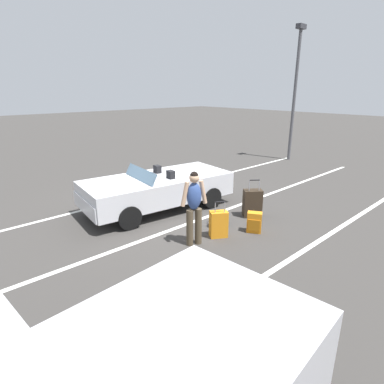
{
  "coord_description": "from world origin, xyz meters",
  "views": [
    {
      "loc": [
        4.96,
        6.91,
        3.26
      ],
      "look_at": [
        -0.18,
        1.23,
        0.75
      ],
      "focal_mm": 29.46,
      "sensor_mm": 36.0,
      "label": 1
    }
  ],
  "objects_px": {
    "suitcase_small_carryon": "(254,222)",
    "parking_lamp_post": "(295,86)",
    "duffel_bag": "(219,219)",
    "suitcase_medium_bright": "(219,224)",
    "traveler_person": "(194,205)",
    "convertible_car": "(151,190)",
    "suitcase_large_black": "(252,203)"
  },
  "relations": [
    {
      "from": "traveler_person",
      "to": "parking_lamp_post",
      "type": "xyz_separation_m",
      "value": [
        -9.36,
        -3.41,
        2.45
      ]
    },
    {
      "from": "suitcase_medium_bright",
      "to": "duffel_bag",
      "type": "height_order",
      "value": "suitcase_medium_bright"
    },
    {
      "from": "convertible_car",
      "to": "suitcase_medium_bright",
      "type": "distance_m",
      "value": 2.44
    },
    {
      "from": "duffel_bag",
      "to": "parking_lamp_post",
      "type": "xyz_separation_m",
      "value": [
        -8.19,
        -3.05,
        3.22
      ]
    },
    {
      "from": "parking_lamp_post",
      "to": "duffel_bag",
      "type": "bearing_deg",
      "value": 20.44
    },
    {
      "from": "suitcase_small_carryon",
      "to": "parking_lamp_post",
      "type": "distance_m",
      "value": 9.35
    },
    {
      "from": "duffel_bag",
      "to": "suitcase_medium_bright",
      "type": "bearing_deg",
      "value": 42.36
    },
    {
      "from": "convertible_car",
      "to": "duffel_bag",
      "type": "distance_m",
      "value": 2.12
    },
    {
      "from": "duffel_bag",
      "to": "traveler_person",
      "type": "xyz_separation_m",
      "value": [
        1.17,
        0.36,
        0.77
      ]
    },
    {
      "from": "suitcase_medium_bright",
      "to": "parking_lamp_post",
      "type": "relative_size",
      "value": 0.15
    },
    {
      "from": "suitcase_small_carryon",
      "to": "duffel_bag",
      "type": "bearing_deg",
      "value": -104.25
    },
    {
      "from": "suitcase_small_carryon",
      "to": "parking_lamp_post",
      "type": "relative_size",
      "value": 0.08
    },
    {
      "from": "suitcase_large_black",
      "to": "suitcase_medium_bright",
      "type": "bearing_deg",
      "value": 135.99
    },
    {
      "from": "suitcase_medium_bright",
      "to": "suitcase_large_black",
      "type": "bearing_deg",
      "value": -50.3
    },
    {
      "from": "suitcase_medium_bright",
      "to": "traveler_person",
      "type": "distance_m",
      "value": 0.92
    },
    {
      "from": "duffel_bag",
      "to": "traveler_person",
      "type": "distance_m",
      "value": 1.45
    },
    {
      "from": "traveler_person",
      "to": "suitcase_large_black",
      "type": "bearing_deg",
      "value": -65.75
    },
    {
      "from": "convertible_car",
      "to": "traveler_person",
      "type": "bearing_deg",
      "value": 84.24
    },
    {
      "from": "convertible_car",
      "to": "traveler_person",
      "type": "xyz_separation_m",
      "value": [
        0.52,
        2.32,
        0.34
      ]
    },
    {
      "from": "suitcase_medium_bright",
      "to": "traveler_person",
      "type": "height_order",
      "value": "traveler_person"
    },
    {
      "from": "suitcase_small_carryon",
      "to": "traveler_person",
      "type": "height_order",
      "value": "traveler_person"
    },
    {
      "from": "duffel_bag",
      "to": "parking_lamp_post",
      "type": "relative_size",
      "value": 0.11
    },
    {
      "from": "suitcase_medium_bright",
      "to": "duffel_bag",
      "type": "distance_m",
      "value": 0.7
    },
    {
      "from": "suitcase_large_black",
      "to": "parking_lamp_post",
      "type": "xyz_separation_m",
      "value": [
        -7.13,
        -3.27,
        3.01
      ]
    },
    {
      "from": "parking_lamp_post",
      "to": "suitcase_large_black",
      "type": "bearing_deg",
      "value": 24.64
    },
    {
      "from": "suitcase_small_carryon",
      "to": "duffel_bag",
      "type": "height_order",
      "value": "suitcase_small_carryon"
    },
    {
      "from": "suitcase_medium_bright",
      "to": "suitcase_small_carryon",
      "type": "relative_size",
      "value": 1.78
    },
    {
      "from": "suitcase_large_black",
      "to": "parking_lamp_post",
      "type": "distance_m",
      "value": 8.4
    },
    {
      "from": "duffel_bag",
      "to": "parking_lamp_post",
      "type": "distance_m",
      "value": 9.31
    },
    {
      "from": "convertible_car",
      "to": "traveler_person",
      "type": "relative_size",
      "value": 2.61
    },
    {
      "from": "suitcase_medium_bright",
      "to": "suitcase_small_carryon",
      "type": "distance_m",
      "value": 0.9
    },
    {
      "from": "suitcase_large_black",
      "to": "suitcase_small_carryon",
      "type": "distance_m",
      "value": 1.0
    }
  ]
}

